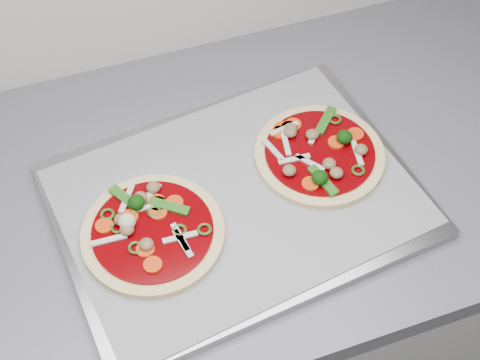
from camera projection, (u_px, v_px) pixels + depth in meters
name	position (u px, v px, depth m)	size (l,w,h in m)	color
base_cabinet	(141.00, 348.00, 1.33)	(3.60, 0.60, 0.86)	beige
countertop	(105.00, 222.00, 0.97)	(3.60, 0.60, 0.04)	slate
baking_tray	(237.00, 200.00, 0.96)	(0.50, 0.37, 0.02)	#949499
parchment	(237.00, 196.00, 0.95)	(0.48, 0.35, 0.00)	gray
pizza_left	(151.00, 230.00, 0.91)	(0.26, 0.26, 0.03)	#F2DD87
pizza_right	(319.00, 153.00, 0.99)	(0.23, 0.23, 0.03)	#F2DD87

